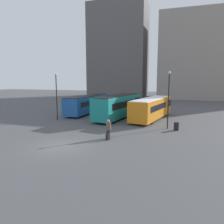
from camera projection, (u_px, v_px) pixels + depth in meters
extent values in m
plane|color=#4C4C4F|center=(59.00, 147.00, 17.38)|extent=(160.00, 160.00, 0.00)
cube|color=#5B5656|center=(118.00, 51.00, 66.86)|extent=(17.10, 10.23, 27.49)
cube|color=gray|center=(215.00, 57.00, 58.74)|extent=(28.57, 14.83, 22.59)
cube|color=#1E56A3|center=(87.00, 104.00, 34.12)|extent=(2.71, 10.66, 2.41)
cube|color=black|center=(98.00, 99.00, 38.11)|extent=(2.51, 2.01, 0.92)
cube|color=black|center=(84.00, 103.00, 33.19)|extent=(2.63, 6.85, 0.72)
cube|color=black|center=(87.00, 96.00, 33.94)|extent=(2.51, 10.44, 0.08)
cylinder|color=black|center=(96.00, 107.00, 37.32)|extent=(2.35, 1.13, 1.07)
cylinder|color=black|center=(77.00, 113.00, 31.21)|extent=(2.35, 1.13, 1.07)
cube|color=#19847F|center=(118.00, 106.00, 29.82)|extent=(3.99, 10.58, 2.80)
cube|color=black|center=(130.00, 101.00, 33.50)|extent=(2.80, 2.25, 1.06)
cube|color=black|center=(115.00, 104.00, 28.95)|extent=(3.48, 6.91, 0.84)
cube|color=black|center=(118.00, 96.00, 29.61)|extent=(3.76, 10.34, 0.08)
cylinder|color=black|center=(127.00, 111.00, 32.82)|extent=(2.54, 1.36, 1.02)
cylinder|color=black|center=(107.00, 118.00, 27.18)|extent=(2.54, 1.36, 1.02)
cube|color=orange|center=(152.00, 108.00, 29.27)|extent=(4.24, 10.92, 2.48)
cube|color=black|center=(161.00, 103.00, 33.03)|extent=(2.82, 2.35, 0.94)
cube|color=black|center=(150.00, 106.00, 28.39)|extent=(3.63, 7.14, 0.74)
cube|color=white|center=(152.00, 98.00, 29.08)|extent=(4.01, 10.68, 0.08)
cylinder|color=black|center=(159.00, 112.00, 32.31)|extent=(2.51, 1.30, 0.92)
cylinder|color=black|center=(143.00, 120.00, 26.55)|extent=(2.51, 1.30, 0.92)
cylinder|color=#382D4C|center=(108.00, 134.00, 19.84)|extent=(0.19, 0.19, 0.79)
cylinder|color=#382D4C|center=(109.00, 134.00, 19.74)|extent=(0.19, 0.19, 0.79)
cylinder|color=brown|center=(109.00, 126.00, 19.67)|extent=(0.56, 0.56, 0.69)
sphere|color=tan|center=(109.00, 121.00, 19.60)|extent=(0.26, 0.26, 0.26)
cube|color=black|center=(108.00, 137.00, 19.30)|extent=(0.34, 0.37, 0.55)
cube|color=black|center=(107.00, 133.00, 19.15)|extent=(0.14, 0.07, 0.25)
cylinder|color=black|center=(168.00, 101.00, 23.33)|extent=(0.12, 0.12, 5.92)
sphere|color=beige|center=(169.00, 73.00, 22.88)|extent=(0.28, 0.28, 0.28)
cylinder|color=black|center=(57.00, 98.00, 28.33)|extent=(0.12, 0.12, 5.82)
sphere|color=beige|center=(56.00, 75.00, 27.89)|extent=(0.28, 0.28, 0.28)
cylinder|color=black|center=(176.00, 126.00, 22.88)|extent=(0.52, 0.52, 0.85)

